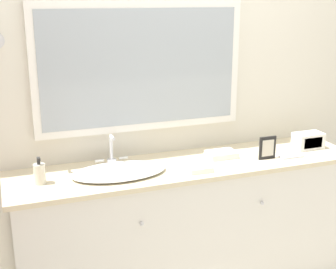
{
  "coord_description": "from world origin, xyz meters",
  "views": [
    {
      "loc": [
        -1.05,
        -2.22,
        1.88
      ],
      "look_at": [
        -0.13,
        0.27,
        1.08
      ],
      "focal_mm": 50.0,
      "sensor_mm": 36.0,
      "label": 1
    }
  ],
  "objects": [
    {
      "name": "wall_back",
      "position": [
        -0.01,
        0.56,
        1.28
      ],
      "size": [
        8.0,
        0.18,
        2.55
      ],
      "color": "silver",
      "rests_on": "ground_plane"
    },
    {
      "name": "vanity_counter",
      "position": [
        0.0,
        0.27,
        0.44
      ],
      "size": [
        2.19,
        0.53,
        0.88
      ],
      "color": "silver",
      "rests_on": "ground_plane"
    },
    {
      "name": "sink_basin",
      "position": [
        -0.45,
        0.25,
        0.9
      ],
      "size": [
        0.56,
        0.37,
        0.19
      ],
      "color": "white",
      "rests_on": "vanity_counter"
    },
    {
      "name": "soap_bottle",
      "position": [
        -0.89,
        0.26,
        0.94
      ],
      "size": [
        0.06,
        0.06,
        0.15
      ],
      "color": "beige",
      "rests_on": "vanity_counter"
    },
    {
      "name": "appliance_box",
      "position": [
        0.87,
        0.27,
        0.94
      ],
      "size": [
        0.2,
        0.11,
        0.11
      ],
      "color": "white",
      "rests_on": "vanity_counter"
    },
    {
      "name": "picture_frame",
      "position": [
        0.5,
        0.18,
        0.96
      ],
      "size": [
        0.11,
        0.01,
        0.15
      ],
      "color": "black",
      "rests_on": "vanity_counter"
    },
    {
      "name": "hand_towel_near_sink",
      "position": [
        0.24,
        0.31,
        0.9
      ],
      "size": [
        0.19,
        0.13,
        0.04
      ],
      "color": "white",
      "rests_on": "vanity_counter"
    },
    {
      "name": "hand_towel_far_corner",
      "position": [
        0.01,
        0.13,
        0.9
      ],
      "size": [
        0.14,
        0.1,
        0.03
      ],
      "color": "white",
      "rests_on": "vanity_counter"
    },
    {
      "name": "metal_tray",
      "position": [
        0.66,
        0.18,
        0.89
      ],
      "size": [
        0.15,
        0.11,
        0.01
      ],
      "color": "silver",
      "rests_on": "vanity_counter"
    }
  ]
}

